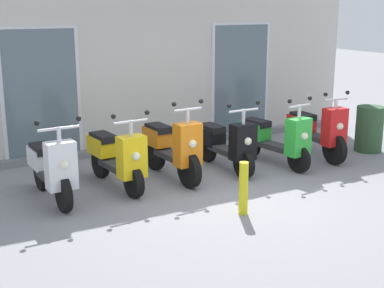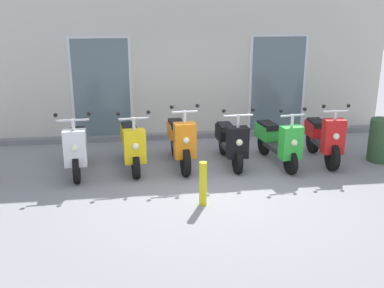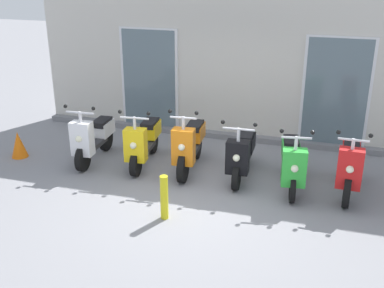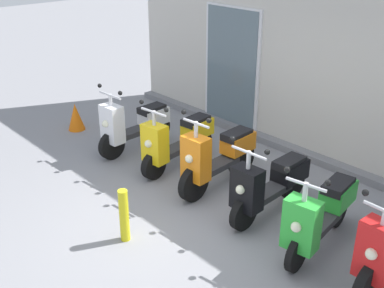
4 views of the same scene
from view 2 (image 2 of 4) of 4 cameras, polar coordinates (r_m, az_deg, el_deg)
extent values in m
plane|color=gray|center=(7.91, 2.67, -5.09)|extent=(40.00, 40.00, 0.00)
cube|color=beige|center=(10.39, -0.18, 11.75)|extent=(9.01, 0.30, 3.98)
cube|color=slate|center=(10.52, 0.00, 1.11)|extent=(9.01, 0.20, 0.12)
cube|color=silver|center=(10.28, -11.21, 6.64)|extent=(1.34, 0.04, 2.30)
cube|color=slate|center=(10.26, -11.22, 6.61)|extent=(1.22, 0.02, 2.22)
cube|color=silver|center=(10.78, 10.59, 7.17)|extent=(1.34, 0.04, 2.30)
cube|color=slate|center=(10.76, 10.63, 7.15)|extent=(1.22, 0.02, 2.22)
cylinder|color=black|center=(8.15, -14.22, -3.10)|extent=(0.13, 0.49, 0.48)
cylinder|color=black|center=(9.13, -13.88, -0.83)|extent=(0.13, 0.49, 0.48)
cube|color=#2D2D30|center=(8.61, -14.09, -1.27)|extent=(0.29, 0.66, 0.09)
cube|color=white|center=(8.07, -14.41, -0.49)|extent=(0.39, 0.26, 0.63)
sphere|color=#F2EFCC|center=(7.93, -14.48, -0.51)|extent=(0.12, 0.12, 0.12)
cube|color=white|center=(8.96, -14.04, 0.61)|extent=(0.33, 0.54, 0.28)
cube|color=black|center=(8.88, -14.12, 1.40)|extent=(0.29, 0.49, 0.11)
cylinder|color=silver|center=(7.95, -14.63, 2.28)|extent=(0.06, 0.06, 0.22)
cylinder|color=silver|center=(7.93, -14.68, 2.89)|extent=(0.54, 0.07, 0.04)
sphere|color=black|center=(7.89, -12.77, 3.71)|extent=(0.07, 0.07, 0.07)
sphere|color=black|center=(7.93, -16.68, 3.47)|extent=(0.07, 0.07, 0.07)
cylinder|color=black|center=(8.17, -7.04, -2.77)|extent=(0.16, 0.45, 0.44)
cylinder|color=black|center=(9.23, -7.86, -0.41)|extent=(0.16, 0.45, 0.44)
cube|color=#2D2D30|center=(8.67, -7.50, -0.89)|extent=(0.33, 0.72, 0.09)
cube|color=yellow|center=(8.09, -7.17, -0.29)|extent=(0.40, 0.28, 0.60)
sphere|color=#F2EFCC|center=(7.96, -7.07, -0.29)|extent=(0.12, 0.12, 0.12)
cube|color=yellow|center=(9.04, -7.87, 1.29)|extent=(0.35, 0.55, 0.28)
cube|color=black|center=(8.96, -7.88, 2.08)|extent=(0.31, 0.50, 0.11)
cylinder|color=silver|center=(7.98, -7.28, 2.46)|extent=(0.06, 0.06, 0.24)
cylinder|color=silver|center=(7.95, -7.31, 3.17)|extent=(0.52, 0.09, 0.04)
sphere|color=black|center=(7.96, -5.48, 3.98)|extent=(0.07, 0.07, 0.07)
sphere|color=black|center=(7.91, -9.20, 3.75)|extent=(0.07, 0.07, 0.07)
cylinder|color=black|center=(8.22, -0.84, -2.18)|extent=(0.15, 0.54, 0.53)
cylinder|color=black|center=(9.23, -2.10, 0.05)|extent=(0.15, 0.54, 0.53)
cube|color=#2D2D30|center=(8.69, -1.51, -0.37)|extent=(0.31, 0.69, 0.09)
cube|color=orange|center=(8.14, -0.90, 0.44)|extent=(0.40, 0.27, 0.64)
sphere|color=#F2EFCC|center=(8.00, -0.73, 0.45)|extent=(0.12, 0.12, 0.12)
cube|color=orange|center=(9.05, -2.01, 1.77)|extent=(0.34, 0.54, 0.28)
cube|color=black|center=(8.97, -1.98, 2.56)|extent=(0.29, 0.50, 0.11)
cylinder|color=silver|center=(8.02, -0.92, 3.33)|extent=(0.06, 0.06, 0.24)
cylinder|color=silver|center=(8.00, -0.92, 4.03)|extent=(0.46, 0.07, 0.04)
sphere|color=black|center=(8.02, 0.69, 4.81)|extent=(0.07, 0.07, 0.07)
sphere|color=black|center=(7.94, -2.55, 4.65)|extent=(0.07, 0.07, 0.07)
cylinder|color=black|center=(8.38, 5.69, -2.13)|extent=(0.12, 0.47, 0.46)
cylinder|color=black|center=(9.38, 3.94, 0.08)|extent=(0.12, 0.47, 0.46)
cube|color=#2D2D30|center=(8.84, 4.78, -0.35)|extent=(0.29, 0.69, 0.09)
cube|color=black|center=(8.31, 5.69, 0.20)|extent=(0.39, 0.26, 0.57)
sphere|color=#F2EFCC|center=(8.17, 5.94, 0.20)|extent=(0.12, 0.12, 0.12)
cube|color=black|center=(9.21, 4.12, 1.37)|extent=(0.32, 0.53, 0.28)
cube|color=black|center=(9.14, 4.20, 2.15)|extent=(0.28, 0.49, 0.11)
cylinder|color=silver|center=(8.20, 5.77, 2.81)|extent=(0.06, 0.06, 0.25)
cylinder|color=silver|center=(8.17, 5.80, 3.54)|extent=(0.53, 0.06, 0.04)
sphere|color=black|center=(8.22, 7.61, 4.28)|extent=(0.07, 0.07, 0.07)
sphere|color=black|center=(8.08, 3.99, 4.16)|extent=(0.07, 0.07, 0.07)
cylinder|color=black|center=(8.49, 12.20, -2.25)|extent=(0.15, 0.45, 0.44)
cylinder|color=black|center=(9.46, 8.95, 0.00)|extent=(0.15, 0.45, 0.44)
cube|color=#2D2D30|center=(8.94, 10.52, -0.46)|extent=(0.37, 0.74, 0.09)
cube|color=green|center=(8.41, 12.23, 0.17)|extent=(0.41, 0.30, 0.61)
sphere|color=#F2EFCC|center=(8.29, 12.67, 0.18)|extent=(0.12, 0.12, 0.12)
cube|color=green|center=(9.29, 9.29, 1.53)|extent=(0.38, 0.56, 0.28)
cube|color=black|center=(9.22, 9.44, 2.30)|extent=(0.33, 0.51, 0.11)
cylinder|color=silver|center=(8.30, 12.41, 2.84)|extent=(0.06, 0.06, 0.24)
cylinder|color=silver|center=(8.28, 12.45, 3.50)|extent=(0.46, 0.11, 0.04)
sphere|color=black|center=(8.37, 13.90, 4.26)|extent=(0.07, 0.07, 0.07)
sphere|color=black|center=(8.15, 11.06, 4.09)|extent=(0.07, 0.07, 0.07)
cylinder|color=black|center=(8.86, 17.10, -1.52)|extent=(0.12, 0.53, 0.53)
cylinder|color=black|center=(9.78, 14.83, 0.47)|extent=(0.12, 0.53, 0.53)
cube|color=#2D2D30|center=(9.29, 15.96, 0.11)|extent=(0.28, 0.65, 0.09)
cube|color=red|center=(8.79, 17.22, 0.92)|extent=(0.39, 0.25, 0.64)
sphere|color=#F2EFCC|center=(8.66, 17.57, 0.92)|extent=(0.12, 0.12, 0.12)
cube|color=red|center=(9.62, 15.15, 1.83)|extent=(0.32, 0.53, 0.28)
cube|color=black|center=(9.55, 15.30, 2.57)|extent=(0.28, 0.49, 0.11)
cylinder|color=silver|center=(8.69, 17.46, 3.42)|extent=(0.06, 0.06, 0.19)
cylinder|color=silver|center=(8.67, 17.50, 3.90)|extent=(0.46, 0.05, 0.04)
sphere|color=black|center=(8.74, 18.96, 4.54)|extent=(0.07, 0.07, 0.07)
sphere|color=black|center=(8.56, 16.13, 4.54)|extent=(0.07, 0.07, 0.07)
cylinder|color=yellow|center=(7.03, 1.38, -4.97)|extent=(0.12, 0.12, 0.70)
cylinder|color=#2D4C2D|center=(9.67, 22.60, 0.44)|extent=(0.50, 0.50, 0.84)
camera|label=1|loc=(2.83, -77.29, -4.73)|focal=50.70mm
camera|label=3|loc=(3.35, 75.67, 15.35)|focal=43.82mm
camera|label=4|loc=(6.42, 49.81, 16.31)|focal=44.75mm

